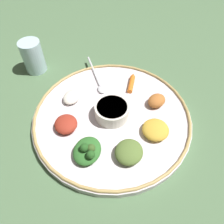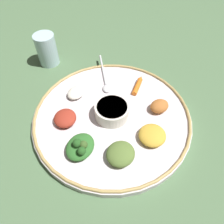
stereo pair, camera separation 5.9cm
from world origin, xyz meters
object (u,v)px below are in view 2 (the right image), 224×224
Objects in this scene: spoon at (105,79)px; drinking_glass at (47,51)px; center_bowl at (112,111)px; carrot_near_spoon at (138,85)px; greens_pile at (80,147)px.

drinking_glass is at bearing 178.71° from spoon.
center_bowl is 0.15m from spoon.
carrot_near_spoon is at bearing 10.60° from spoon.
drinking_glass reaches higher than center_bowl.
center_bowl is 0.60× the size of spoon.
spoon is at bearing -1.29° from drinking_glass.
carrot_near_spoon is (0.02, 0.14, -0.01)m from center_bowl.
spoon is 1.86× the size of greens_pile.
drinking_glass is (-0.30, 0.25, 0.01)m from greens_pile.
greens_pile is at bearing -39.91° from drinking_glass.
greens_pile is (-0.02, -0.13, -0.00)m from center_bowl.
carrot_near_spoon reaches higher than spoon.
drinking_glass is (-0.32, 0.12, 0.00)m from center_bowl.
drinking_glass is at bearing 140.09° from greens_pile.
drinking_glass reaches higher than spoon.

